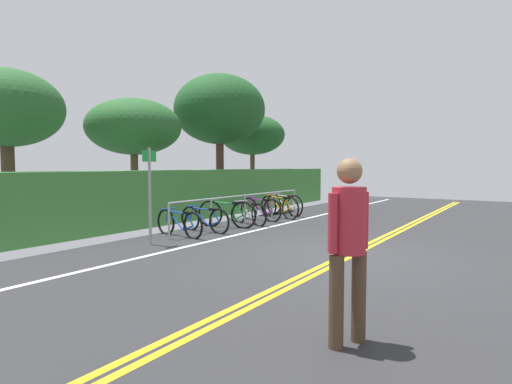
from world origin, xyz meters
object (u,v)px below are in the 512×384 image
object	(u,v)px
bicycle_6	(284,205)
bicycle_1	(204,219)
tree_mid	(134,127)
pedestrian	(349,238)
bicycle_2	(227,214)
tree_extra	(252,135)
bicycle_4	(260,209)
tree_near_left	(6,109)
bike_rack	(245,202)
bicycle_5	(279,207)
tree_far_right	(220,110)
bicycle_0	(179,223)
sign_post_near	(150,186)
bicycle_3	(249,213)

from	to	relation	value
bicycle_6	bicycle_1	bearing A→B (deg)	-178.80
tree_mid	pedestrian	bearing A→B (deg)	-120.68
bicycle_2	bicycle_6	bearing A→B (deg)	1.27
bicycle_1	tree_extra	bearing A→B (deg)	25.76
bicycle_2	bicycle_4	xyz separation A→B (m)	(1.74, 0.00, -0.01)
tree_near_left	tree_mid	xyz separation A→B (m)	(3.81, -0.31, -0.18)
bike_rack	bicycle_5	world-z (taller)	bike_rack
bicycle_5	tree_extra	distance (m)	6.80
tree_far_right	tree_extra	world-z (taller)	tree_far_right
bicycle_4	pedestrian	xyz separation A→B (m)	(-7.28, -5.62, 0.68)
bicycle_2	bicycle_0	bearing A→B (deg)	178.67
bicycle_5	tree_mid	world-z (taller)	tree_mid
bicycle_0	tree_extra	xyz separation A→B (m)	(9.11, 3.91, 2.83)
bicycle_4	sign_post_near	distance (m)	4.83
bicycle_6	tree_far_right	bearing A→B (deg)	84.32
bicycle_0	pedestrian	world-z (taller)	pedestrian
bicycle_6	tree_far_right	distance (m)	4.65
pedestrian	bicycle_1	bearing A→B (deg)	50.83
bike_rack	tree_far_right	xyz separation A→B (m)	(2.89, 3.17, 3.22)
bicycle_4	pedestrian	distance (m)	9.22
bicycle_5	tree_extra	bearing A→B (deg)	41.70
bicycle_3	bicycle_4	distance (m)	0.93
bicycle_5	tree_far_right	world-z (taller)	tree_far_right
bicycle_5	sign_post_near	bearing A→B (deg)	-179.69
sign_post_near	tree_far_right	xyz separation A→B (m)	(6.70, 3.32, 2.60)
bicycle_3	tree_mid	distance (m)	4.82
bicycle_5	pedestrian	world-z (taller)	pedestrian
bicycle_6	tree_mid	world-z (taller)	tree_mid
bike_rack	tree_far_right	distance (m)	5.36
tree_extra	bicycle_0	bearing A→B (deg)	-156.74
bicycle_1	sign_post_near	distance (m)	2.24
bicycle_0	bicycle_3	size ratio (longest dim) A/B	1.08
bicycle_6	tree_extra	distance (m)	6.14
bicycle_0	sign_post_near	bearing A→B (deg)	-167.95
bicycle_4	tree_mid	world-z (taller)	tree_mid
bike_rack	bicycle_4	bearing A→B (deg)	3.45
pedestrian	tree_far_right	size ratio (longest dim) A/B	0.34
bike_rack	sign_post_near	size ratio (longest dim) A/B	2.98
pedestrian	tree_near_left	world-z (taller)	tree_near_left
bike_rack	tree_mid	world-z (taller)	tree_mid
bicycle_2	pedestrian	size ratio (longest dim) A/B	1.00
bicycle_5	tree_mid	distance (m)	5.39
tree_far_right	tree_mid	bearing A→B (deg)	169.73
bicycle_2	bicycle_5	size ratio (longest dim) A/B	1.02
tree_near_left	tree_extra	xyz separation A→B (m)	(11.02, -0.14, 0.02)
bicycle_1	bicycle_5	size ratio (longest dim) A/B	0.98
bicycle_1	tree_near_left	size ratio (longest dim) A/B	0.41
bicycle_2	pedestrian	bearing A→B (deg)	-134.57
tree_far_right	bicycle_3	bearing A→B (deg)	-131.04
bicycle_3	sign_post_near	world-z (taller)	sign_post_near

